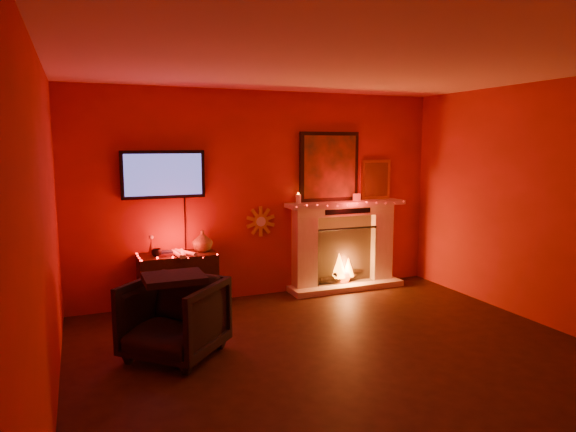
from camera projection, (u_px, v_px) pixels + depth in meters
name	position (u px, v px, depth m)	size (l,w,h in m)	color
room	(360.00, 221.00, 4.48)	(5.00, 5.00, 5.00)	black
fireplace	(343.00, 237.00, 7.18)	(1.72, 0.40, 2.18)	beige
tv	(163.00, 175.00, 6.19)	(1.00, 0.07, 1.24)	black
sunburst_clock	(261.00, 221.00, 6.78)	(0.40, 0.03, 0.40)	gold
console_table	(179.00, 279.00, 6.23)	(0.92, 0.54, 0.96)	black
armchair	(174.00, 318.00, 4.86)	(0.80, 0.83, 0.75)	black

